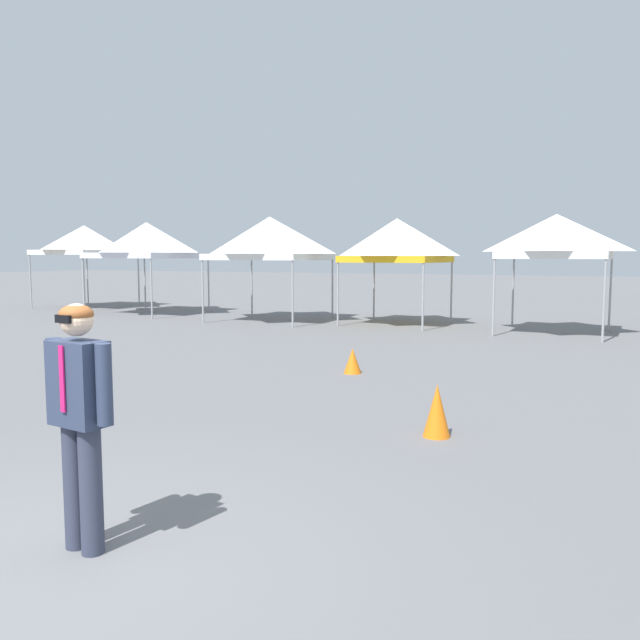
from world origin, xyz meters
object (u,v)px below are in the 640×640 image
canopy_tent_left_of_center (397,241)px  person_foreground (80,409)px  traffic_cone_lot_center (353,361)px  traffic_cone_near_barrier (437,410)px  canopy_tent_far_right (147,240)px  canopy_tent_behind_right (270,238)px  canopy_tent_behind_left (84,240)px  canopy_tent_right_of_center (556,237)px

canopy_tent_left_of_center → person_foreground: 15.88m
traffic_cone_lot_center → traffic_cone_near_barrier: 4.13m
canopy_tent_far_right → canopy_tent_behind_right: canopy_tent_behind_right is taller
canopy_tent_behind_left → canopy_tent_right_of_center: size_ratio=1.04×
person_foreground → traffic_cone_near_barrier: size_ratio=2.85×
canopy_tent_behind_right → canopy_tent_right_of_center: bearing=0.9°
canopy_tent_behind_left → canopy_tent_far_right: canopy_tent_behind_left is taller
canopy_tent_far_right → traffic_cone_near_barrier: bearing=-39.5°
traffic_cone_lot_center → traffic_cone_near_barrier: (2.41, -3.34, 0.09)m
canopy_tent_far_right → traffic_cone_near_barrier: size_ratio=5.49×
canopy_tent_behind_left → person_foreground: canopy_tent_behind_left is taller
canopy_tent_far_right → canopy_tent_right_of_center: canopy_tent_far_right is taller
traffic_cone_lot_center → canopy_tent_far_right: bearing=144.7°
canopy_tent_far_right → traffic_cone_lot_center: (11.40, -8.06, -2.46)m
canopy_tent_far_right → traffic_cone_near_barrier: (13.82, -11.41, -2.37)m
canopy_tent_behind_left → traffic_cone_near_barrier: 21.99m
canopy_tent_behind_left → canopy_tent_far_right: (4.12, -1.08, -0.07)m
canopy_tent_left_of_center → canopy_tent_right_of_center: bearing=-6.2°
canopy_tent_left_of_center → traffic_cone_near_barrier: (4.32, -11.65, -2.27)m
canopy_tent_far_right → canopy_tent_behind_right: (5.39, -0.40, -0.00)m
canopy_tent_right_of_center → traffic_cone_near_barrier: canopy_tent_right_of_center is taller
canopy_tent_left_of_center → traffic_cone_lot_center: bearing=-77.1°
canopy_tent_behind_left → canopy_tent_far_right: 4.26m
person_foreground → traffic_cone_lot_center: (-0.86, 7.25, -0.81)m
canopy_tent_far_right → person_foreground: canopy_tent_far_right is taller
canopy_tent_behind_left → canopy_tent_left_of_center: bearing=-3.5°
canopy_tent_far_right → canopy_tent_left_of_center: canopy_tent_far_right is taller
traffic_cone_near_barrier → person_foreground: bearing=-111.7°
traffic_cone_lot_center → canopy_tent_right_of_center: bearing=70.7°
canopy_tent_left_of_center → person_foreground: (2.77, -15.56, -1.55)m
canopy_tent_behind_right → traffic_cone_lot_center: (6.02, -7.67, -2.45)m
canopy_tent_behind_right → person_foreground: size_ratio=1.90×
canopy_tent_behind_left → traffic_cone_near_barrier: bearing=-34.9°
canopy_tent_behind_right → canopy_tent_right_of_center: (8.75, 0.14, -0.05)m
canopy_tent_right_of_center → traffic_cone_lot_center: canopy_tent_right_of_center is taller
canopy_tent_behind_right → person_foreground: bearing=-65.3°
canopy_tent_left_of_center → canopy_tent_right_of_center: canopy_tent_left_of_center is taller
canopy_tent_behind_left → canopy_tent_right_of_center: canopy_tent_behind_left is taller
canopy_tent_far_right → traffic_cone_near_barrier: 18.07m
traffic_cone_near_barrier → canopy_tent_behind_left: bearing=145.1°
person_foreground → traffic_cone_lot_center: person_foreground is taller
canopy_tent_left_of_center → canopy_tent_right_of_center: (4.64, -0.50, 0.05)m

